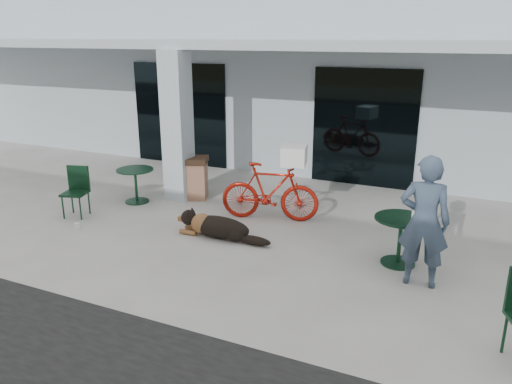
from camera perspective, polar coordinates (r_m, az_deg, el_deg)
The scene contains 16 objects.
ground at distance 8.41m, azimuth -8.56°, elevation -6.47°, with size 80.00×80.00×0.00m, color beige.
building at distance 15.53m, azimuth 8.82°, elevation 13.06°, with size 22.00×7.00×4.50m, color #AEBBC5.
storefront_glass_left at distance 13.77m, azimuth -8.71°, elevation 8.76°, with size 2.80×0.06×2.70m, color black.
storefront_glass_right at distance 11.81m, azimuth 12.21°, elevation 7.14°, with size 2.40×0.06×2.70m, color black.
column at distance 10.61m, azimuth -8.98°, elevation 7.34°, with size 0.50×0.50×3.12m, color #AEBBC5.
overhang at distance 10.88m, azimuth 1.46°, elevation 16.53°, with size 22.00×2.80×0.18m, color #AEBBC5.
bicycle at distance 9.44m, azimuth 1.59°, elevation 0.03°, with size 0.53×1.86×1.12m, color #9F180C.
laundry_basket at distance 9.18m, azimuth 4.40°, elevation 4.23°, with size 0.58×0.43×0.35m, color white.
dog at distance 8.71m, azimuth -4.23°, elevation -3.88°, with size 1.33×0.44×0.44m, color black, non-canonical shape.
cup_near_dog at distance 9.71m, azimuth -19.77°, elevation -3.66°, with size 0.09×0.09×0.11m, color white.
cafe_table_near at distance 10.81m, azimuth -13.55°, elevation 0.71°, with size 0.77×0.77×0.72m, color #133822, non-canonical shape.
cafe_chair_near at distance 10.25m, azimuth -20.00°, elevation -0.06°, with size 0.44×0.48×0.97m, color #133822, non-canonical shape.
cafe_table_far at distance 7.97m, azimuth 16.09°, elevation -5.39°, with size 0.81×0.81×0.76m, color #133822, non-canonical shape.
person at distance 7.23m, azimuth 18.67°, elevation -3.24°, with size 0.69×0.45×1.88m, color #38495E.
cup_on_table at distance 7.86m, azimuth 17.65°, elevation -2.49°, with size 0.08×0.08×0.11m, color white.
trash_receptacle at distance 10.81m, azimuth -6.95°, elevation 1.61°, with size 0.53×0.53×0.91m, color #8E6149, non-canonical shape.
Camera 1 is at (4.32, -6.38, 3.38)m, focal length 35.00 mm.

